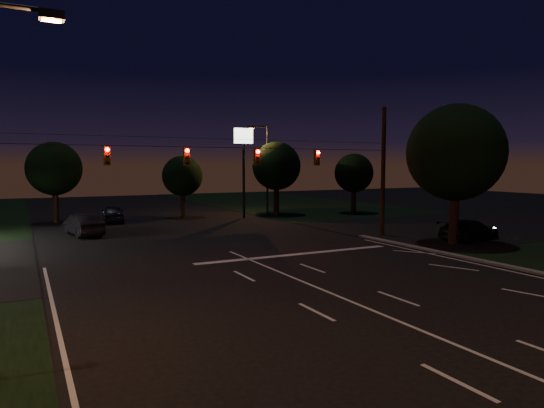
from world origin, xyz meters
TOP-DOWN VIEW (x-y plane):
  - ground at (0.00, 0.00)m, footprint 140.00×140.00m
  - cross_street_right at (20.00, 16.00)m, footprint 20.00×16.00m
  - stop_bar at (3.00, 11.50)m, footprint 12.00×0.50m
  - utility_pole_right at (12.00, 15.00)m, footprint 0.30×0.30m
  - signal_span at (-0.00, 14.96)m, footprint 24.00×0.40m
  - pole_sign_right at (8.00, 30.00)m, footprint 1.80×0.30m
  - street_light_right_far at (11.24, 32.00)m, footprint 2.20×0.35m
  - tree_right_near at (13.53, 10.17)m, footprint 6.00×6.00m
  - tree_far_b at (-7.98, 34.13)m, footprint 4.60×4.60m
  - tree_far_c at (3.02, 33.10)m, footprint 3.80×3.80m
  - tree_far_d at (12.02, 31.13)m, footprint 4.80×4.80m
  - tree_far_e at (20.02, 29.11)m, footprint 4.00×4.00m
  - car_oncoming_a at (-3.59, 31.97)m, footprint 2.41×4.70m
  - car_oncoming_b at (-6.77, 24.72)m, footprint 2.43×4.94m
  - car_cross at (15.65, 10.63)m, footprint 5.04×2.62m

SIDE VIEW (x-z plane):
  - ground at x=0.00m, z-range 0.00..0.00m
  - cross_street_right at x=20.00m, z-range -0.01..0.01m
  - utility_pole_right at x=12.00m, z-range -4.50..4.50m
  - stop_bar at x=3.00m, z-range 0.00..0.01m
  - car_cross at x=15.65m, z-range 0.00..1.39m
  - car_oncoming_a at x=-3.59m, z-range 0.00..1.53m
  - car_oncoming_b at x=-6.77m, z-range 0.00..1.56m
  - tree_far_c at x=3.02m, z-range 0.97..6.83m
  - tree_far_e at x=20.02m, z-range 1.03..7.20m
  - tree_far_b at x=-7.98m, z-range 1.12..8.10m
  - tree_far_d at x=12.02m, z-range 1.18..8.47m
  - street_light_right_far at x=11.24m, z-range 0.74..9.74m
  - signal_span at x=0.00m, z-range 4.72..6.28m
  - tree_right_near at x=13.53m, z-range 1.30..10.06m
  - pole_sign_right at x=8.00m, z-range 2.04..10.44m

